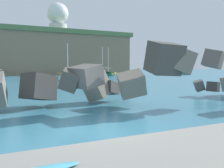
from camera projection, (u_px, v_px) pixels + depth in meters
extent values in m
plane|color=teal|center=(93.00, 129.00, 7.22)|extent=(400.00, 400.00, 0.00)
cube|color=#3D3A38|center=(39.00, 87.00, 11.08)|extent=(1.93, 1.90, 1.56)
cube|color=#605B56|center=(86.00, 76.00, 9.53)|extent=(1.53, 1.59, 1.09)
cube|color=#605B56|center=(199.00, 86.00, 15.46)|extent=(0.98, 0.86, 0.89)
cube|color=#3D3A38|center=(213.00, 87.00, 14.93)|extent=(1.09, 0.98, 0.74)
cube|color=#4C4944|center=(70.00, 80.00, 9.40)|extent=(1.05, 1.04, 1.12)
cube|color=gray|center=(97.00, 86.00, 12.55)|extent=(1.90, 1.65, 1.91)
cube|color=slate|center=(182.00, 62.00, 10.42)|extent=(1.42, 1.28, 1.29)
cube|color=gray|center=(131.00, 84.00, 11.31)|extent=(1.73, 1.68, 1.60)
cube|color=#3D3A38|center=(109.00, 88.00, 12.94)|extent=(1.41, 1.42, 0.98)
cube|color=#4C4944|center=(164.00, 58.00, 10.31)|extent=(1.45, 1.55, 1.67)
cube|color=#605B56|center=(213.00, 59.00, 11.70)|extent=(1.21, 1.21, 1.12)
ellipsoid|color=#EAC64C|center=(109.00, 74.00, 54.19)|extent=(3.47, 4.29, 0.84)
cube|color=#AF9539|center=(109.00, 72.00, 54.16)|extent=(3.19, 3.94, 0.10)
cylinder|color=silver|center=(108.00, 60.00, 54.11)|extent=(0.12, 0.12, 6.04)
cylinder|color=silver|center=(108.00, 68.00, 54.27)|extent=(1.32, 2.11, 0.08)
ellipsoid|color=#EAC64C|center=(69.00, 77.00, 33.82)|extent=(3.18, 4.50, 1.10)
cube|color=#AF9539|center=(69.00, 74.00, 33.78)|extent=(2.93, 4.14, 0.10)
cylinder|color=silver|center=(68.00, 58.00, 33.84)|extent=(0.12, 0.12, 4.51)
cylinder|color=silver|center=(68.00, 67.00, 33.94)|extent=(0.78, 2.36, 0.08)
ellipsoid|color=#1E6656|center=(100.00, 74.00, 45.55)|extent=(5.67, 3.23, 1.10)
cube|color=#164C41|center=(100.00, 72.00, 45.51)|extent=(5.22, 2.97, 0.10)
cylinder|color=silver|center=(102.00, 59.00, 45.37)|extent=(0.12, 0.12, 5.01)
cylinder|color=silver|center=(102.00, 67.00, 45.49)|extent=(3.13, 1.00, 0.08)
cylinder|color=silver|center=(58.00, 29.00, 66.78)|extent=(5.18, 5.18, 2.80)
sphere|color=white|center=(58.00, 13.00, 66.44)|extent=(6.27, 6.27, 6.27)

